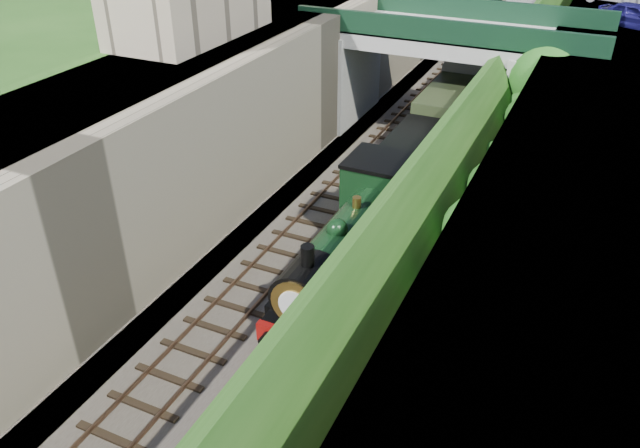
# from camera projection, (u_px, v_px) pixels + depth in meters

# --- Properties ---
(ground) EXTENTS (160.00, 160.00, 0.00)m
(ground) POSITION_uv_depth(u_px,v_px,m) (211.00, 420.00, 18.44)
(ground) COLOR #1E4714
(ground) RESTS_ON ground
(trackbed) EXTENTS (10.00, 90.00, 0.20)m
(trackbed) POSITION_uv_depth(u_px,v_px,m) (415.00, 158.00, 33.94)
(trackbed) COLOR #473F38
(trackbed) RESTS_ON ground
(retaining_wall) EXTENTS (1.00, 90.00, 7.00)m
(retaining_wall) POSITION_uv_depth(u_px,v_px,m) (324.00, 83.00, 34.18)
(retaining_wall) COLOR #756B56
(retaining_wall) RESTS_ON ground
(street_plateau_left) EXTENTS (6.00, 90.00, 7.00)m
(street_plateau_left) POSITION_uv_depth(u_px,v_px,m) (268.00, 75.00, 35.45)
(street_plateau_left) COLOR #262628
(street_plateau_left) RESTS_ON ground
(street_plateau_right) EXTENTS (8.00, 90.00, 6.25)m
(street_plateau_right) POSITION_uv_depth(u_px,v_px,m) (617.00, 135.00, 28.96)
(street_plateau_right) COLOR #262628
(street_plateau_right) RESTS_ON ground
(embankment_slope) EXTENTS (4.39, 90.00, 6.36)m
(embankment_slope) POSITION_uv_depth(u_px,v_px,m) (509.00, 143.00, 28.87)
(embankment_slope) COLOR #1E4714
(embankment_slope) RESTS_ON ground
(track_left) EXTENTS (2.50, 90.00, 0.20)m
(track_left) POSITION_uv_depth(u_px,v_px,m) (381.00, 149.00, 34.59)
(track_left) COLOR black
(track_left) RESTS_ON trackbed
(track_right) EXTENTS (2.50, 90.00, 0.20)m
(track_right) POSITION_uv_depth(u_px,v_px,m) (437.00, 159.00, 33.44)
(track_right) COLOR black
(track_right) RESTS_ON trackbed
(road_bridge) EXTENTS (16.00, 6.40, 7.25)m
(road_bridge) POSITION_uv_depth(u_px,v_px,m) (459.00, 68.00, 34.67)
(road_bridge) COLOR gray
(road_bridge) RESTS_ON ground
(tree) EXTENTS (3.60, 3.80, 6.60)m
(tree) POSITION_uv_depth(u_px,v_px,m) (548.00, 82.00, 30.73)
(tree) COLOR black
(tree) RESTS_ON ground
(car_blue) EXTENTS (4.26, 3.15, 1.35)m
(car_blue) POSITION_uv_depth(u_px,v_px,m) (636.00, 16.00, 33.10)
(car_blue) COLOR navy
(car_blue) RESTS_ON street_plateau_right
(locomotive) EXTENTS (3.10, 10.22, 3.83)m
(locomotive) POSITION_uv_depth(u_px,v_px,m) (354.00, 241.00, 23.34)
(locomotive) COLOR black
(locomotive) RESTS_ON trackbed
(tender) EXTENTS (2.70, 6.00, 3.05)m
(tender) POSITION_uv_depth(u_px,v_px,m) (413.00, 170.00, 29.21)
(tender) COLOR black
(tender) RESTS_ON trackbed
(coach_front) EXTENTS (2.90, 18.00, 3.70)m
(coach_front) POSITION_uv_depth(u_px,v_px,m) (475.00, 83.00, 38.79)
(coach_front) COLOR black
(coach_front) RESTS_ON trackbed
(coach_middle) EXTENTS (2.90, 18.00, 3.70)m
(coach_middle) POSITION_uv_depth(u_px,v_px,m) (525.00, 19.00, 53.41)
(coach_middle) COLOR black
(coach_middle) RESTS_ON trackbed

